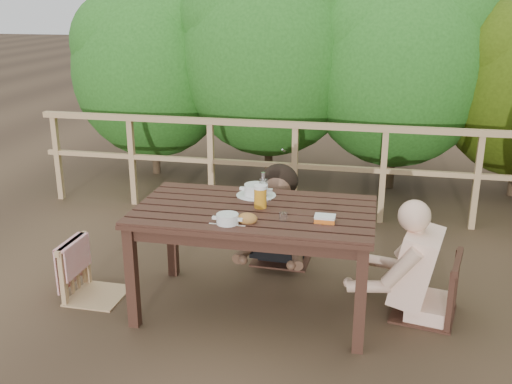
% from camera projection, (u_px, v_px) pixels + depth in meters
% --- Properties ---
extents(ground, '(60.00, 60.00, 0.00)m').
position_uv_depth(ground, '(255.00, 308.00, 4.39)').
color(ground, '#4E3927').
rests_on(ground, ground).
extents(table, '(1.68, 0.95, 0.78)m').
position_uv_depth(table, '(255.00, 261.00, 4.27)').
color(table, '#311B13').
rests_on(table, ground).
extents(chair_left, '(0.43, 0.43, 0.85)m').
position_uv_depth(chair_left, '(93.00, 246.00, 4.43)').
color(chair_left, tan).
rests_on(chair_left, ground).
extents(chair_far, '(0.51, 0.51, 0.98)m').
position_uv_depth(chair_far, '(283.00, 207.00, 5.07)').
color(chair_far, '#311B13').
rests_on(chair_far, ground).
extents(chair_right, '(0.53, 0.53, 0.91)m').
position_uv_depth(chair_right, '(429.00, 257.00, 4.16)').
color(chair_right, '#311B13').
rests_on(chair_right, ground).
extents(woman, '(0.59, 0.71, 1.39)m').
position_uv_depth(woman, '(284.00, 184.00, 5.02)').
color(woman, black).
rests_on(woman, ground).
extents(diner_right, '(0.81, 0.70, 1.42)m').
position_uv_depth(diner_right, '(437.00, 224.00, 4.08)').
color(diner_right, beige).
rests_on(diner_right, ground).
extents(railing, '(5.60, 0.10, 1.01)m').
position_uv_depth(railing, '(295.00, 170.00, 6.09)').
color(railing, tan).
rests_on(railing, ground).
extents(hedge_row, '(6.60, 1.60, 3.80)m').
position_uv_depth(hedge_row, '(347.00, 26.00, 6.68)').
color(hedge_row, '#225719').
rests_on(hedge_row, ground).
extents(soup_near, '(0.25, 0.25, 0.08)m').
position_uv_depth(soup_near, '(227.00, 220.00, 3.86)').
color(soup_near, white).
rests_on(soup_near, table).
extents(soup_far, '(0.30, 0.30, 0.10)m').
position_uv_depth(soup_far, '(256.00, 191.00, 4.41)').
color(soup_far, white).
rests_on(soup_far, table).
extents(bread_roll, '(0.13, 0.10, 0.08)m').
position_uv_depth(bread_roll, '(247.00, 219.00, 3.88)').
color(bread_roll, '#A8732E').
rests_on(bread_roll, table).
extents(beer_glass, '(0.09, 0.09, 0.18)m').
position_uv_depth(beer_glass, '(260.00, 198.00, 4.14)').
color(beer_glass, '#C7772B').
rests_on(beer_glass, table).
extents(bottle, '(0.06, 0.06, 0.26)m').
position_uv_depth(bottle, '(263.00, 190.00, 4.18)').
color(bottle, white).
rests_on(bottle, table).
extents(tumbler, '(0.06, 0.06, 0.07)m').
position_uv_depth(tumbler, '(283.00, 218.00, 3.92)').
color(tumbler, white).
rests_on(tumbler, table).
extents(butter_tub, '(0.14, 0.10, 0.06)m').
position_uv_depth(butter_tub, '(325.00, 220.00, 3.90)').
color(butter_tub, white).
rests_on(butter_tub, table).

